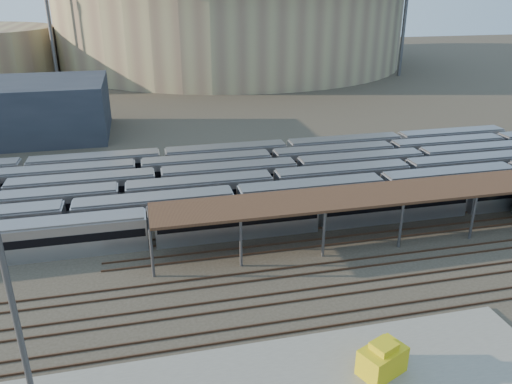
% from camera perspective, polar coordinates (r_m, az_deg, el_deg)
% --- Properties ---
extents(ground, '(420.00, 420.00, 0.00)m').
position_cam_1_polar(ground, '(49.09, -2.06, -9.27)').
color(ground, '#383026').
rests_on(ground, ground).
extents(subway_trains, '(129.80, 23.90, 3.60)m').
position_cam_1_polar(subway_trains, '(64.63, -5.23, 0.62)').
color(subway_trains, '#AFAEB3').
rests_on(subway_trains, ground).
extents(inspection_shed, '(60.30, 6.00, 5.30)m').
position_cam_1_polar(inspection_shed, '(57.82, 18.95, 0.12)').
color(inspection_shed, '#505055').
rests_on(inspection_shed, ground).
extents(empty_tracks, '(170.00, 9.62, 0.18)m').
position_cam_1_polar(empty_tracks, '(44.95, -0.79, -12.46)').
color(empty_tracks, '#4C3323').
rests_on(empty_tracks, ground).
extents(stadium, '(124.00, 124.00, 32.50)m').
position_cam_1_polar(stadium, '(184.12, -3.01, 19.69)').
color(stadium, gray).
rests_on(stadium, ground).
extents(floodlight_0, '(4.00, 1.00, 38.40)m').
position_cam_1_polar(floodlight_0, '(152.66, -22.79, 19.05)').
color(floodlight_0, '#505055').
rests_on(floodlight_0, ground).
extents(floodlight_2, '(4.00, 1.00, 38.40)m').
position_cam_1_polar(floodlight_2, '(161.04, 16.80, 19.90)').
color(floodlight_2, '#505055').
rests_on(floodlight_2, ground).
extents(floodlight_3, '(4.00, 1.00, 38.40)m').
position_cam_1_polar(floodlight_3, '(201.02, -14.69, 20.48)').
color(floodlight_3, '#505055').
rests_on(floodlight_3, ground).
extents(yard_light_pole, '(0.82, 0.36, 21.09)m').
position_cam_1_polar(yard_light_pole, '(30.21, -26.36, -10.04)').
color(yard_light_pole, '#505055').
rests_on(yard_light_pole, apron).
extents(yellow_equipment, '(3.83, 3.18, 2.05)m').
position_cam_1_polar(yellow_equipment, '(38.46, 14.21, -18.19)').
color(yellow_equipment, gold).
rests_on(yellow_equipment, apron).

